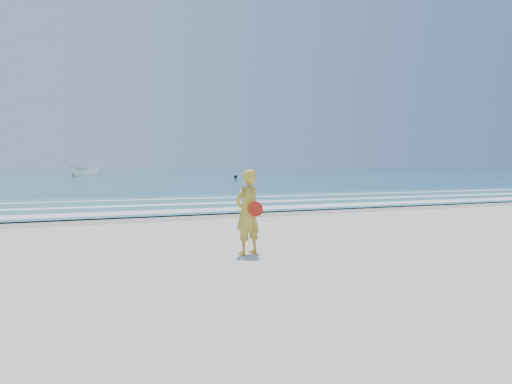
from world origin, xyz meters
name	(u,v)px	position (x,y,z in m)	size (l,w,h in m)	color
ground	(319,276)	(0.00, 0.00, 0.00)	(400.00, 400.00, 0.00)	silver
wet_sand	(166,217)	(0.00, 9.00, 0.00)	(400.00, 2.40, 0.00)	#B2A893
ocean	(53,173)	(0.00, 105.00, 0.02)	(400.00, 190.00, 0.04)	#19727F
shallow	(136,204)	(0.00, 14.00, 0.04)	(400.00, 10.00, 0.01)	#59B7AD
foam_near	(157,212)	(0.00, 10.30, 0.05)	(400.00, 1.40, 0.01)	white
foam_mid	(140,206)	(0.00, 13.20, 0.05)	(400.00, 0.90, 0.01)	white
foam_far	(125,200)	(0.00, 16.50, 0.05)	(400.00, 0.60, 0.01)	white
boat	(85,171)	(3.03, 68.41, 0.90)	(1.68, 4.46, 1.72)	white
buoy	(236,177)	(19.08, 51.05, 0.25)	(0.43, 0.43, 0.43)	black
woman	(247,212)	(-0.26, 2.01, 0.76)	(0.65, 0.55, 1.52)	gold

